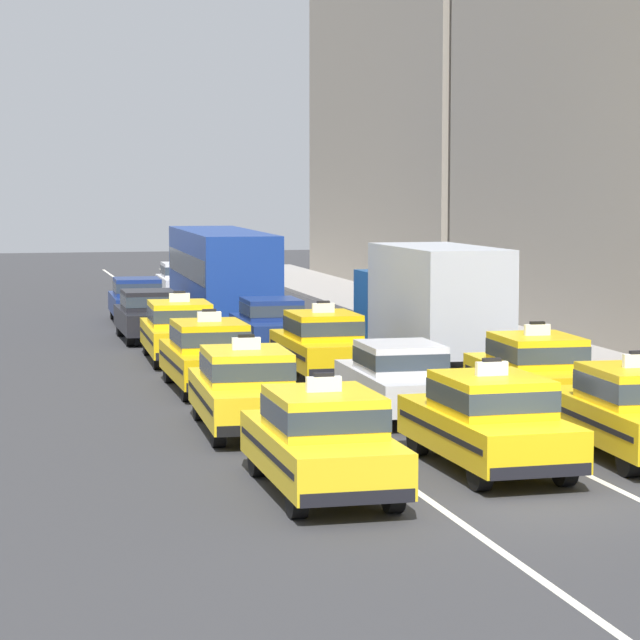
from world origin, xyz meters
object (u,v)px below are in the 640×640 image
object	(u,v)px
taxi_right_nearest	(635,410)
taxi_center_third	(322,343)
sedan_left_fifth	(148,314)
bus_center_fifth	(221,270)
sedan_left_sixth	(137,299)
sedan_center_fourth	(271,323)
box_truck_right_third	(429,301)
taxi_left_second	(246,388)
taxi_left_third	(209,354)
taxi_left_nearest	(322,440)
sedan_center_second	(399,377)
taxi_left_fourth	(179,330)
taxi_right_second	(535,371)
sedan_center_sixth	(182,280)
taxi_center_nearest	(489,420)

from	to	relation	value
taxi_right_nearest	taxi_center_third	bearing A→B (deg)	104.38
sedan_left_fifth	bus_center_fifth	bearing A→B (deg)	59.88
taxi_center_third	sedan_left_sixth	bearing A→B (deg)	101.49
sedan_center_fourth	box_truck_right_third	bearing A→B (deg)	-50.08
taxi_left_second	taxi_right_nearest	bearing A→B (deg)	-34.17
sedan_left_sixth	box_truck_right_third	bearing A→B (deg)	-65.33
sedan_left_sixth	taxi_center_third	distance (m)	15.35
taxi_left_third	bus_center_fifth	distance (m)	16.85
taxi_left_nearest	sedan_center_second	size ratio (longest dim) A/B	1.06
bus_center_fifth	taxi_left_third	bearing A→B (deg)	-100.51
taxi_left_third	box_truck_right_third	world-z (taller)	box_truck_right_third
sedan_left_fifth	taxi_right_nearest	xyz separation A→B (m)	(6.28, -20.89, 0.03)
taxi_left_third	taxi_right_nearest	distance (m)	11.66
sedan_center_second	taxi_right_nearest	size ratio (longest dim) A/B	0.93
sedan_left_fifth	bus_center_fifth	size ratio (longest dim) A/B	0.38
taxi_left_fourth	box_truck_right_third	bearing A→B (deg)	-23.10
bus_center_fifth	taxi_right_nearest	world-z (taller)	bus_center_fifth
bus_center_fifth	taxi_right_second	xyz separation A→B (m)	(3.32, -21.12, -0.94)
taxi_left_second	sedan_center_fourth	xyz separation A→B (m)	(3.11, 12.73, -0.03)
sedan_left_fifth	taxi_right_second	bearing A→B (deg)	-67.18
sedan_center_sixth	taxi_right_nearest	distance (m)	35.78
taxi_left_second	box_truck_right_third	size ratio (longest dim) A/B	0.66
sedan_center_fourth	box_truck_right_third	world-z (taller)	box_truck_right_third
sedan_left_sixth	taxi_center_nearest	size ratio (longest dim) A/B	0.94
sedan_center_second	bus_center_fifth	xyz separation A→B (m)	(-0.24, 21.20, 0.97)
sedan_center_sixth	taxi_left_nearest	bearing A→B (deg)	-94.53
taxi_left_second	taxi_right_second	distance (m)	6.64
box_truck_right_third	taxi_center_nearest	bearing A→B (deg)	-103.61
taxi_left_fourth	taxi_right_second	size ratio (longest dim) A/B	1.00
taxi_left_third	sedan_left_sixth	bearing A→B (deg)	89.64
sedan_left_fifth	sedan_center_second	distance (m)	16.01
taxi_center_nearest	bus_center_fifth	bearing A→B (deg)	90.30
taxi_left_nearest	taxi_left_second	bearing A→B (deg)	91.56
taxi_center_nearest	taxi_right_second	distance (m)	6.55
taxi_left_second	taxi_left_third	world-z (taller)	same
taxi_right_second	taxi_right_nearest	bearing A→B (deg)	-92.84
taxi_right_second	box_truck_right_third	bearing A→B (deg)	89.78
taxi_left_second	taxi_right_nearest	size ratio (longest dim) A/B	1.00
taxi_center_nearest	sedan_center_second	size ratio (longest dim) A/B	1.06
taxi_left_third	taxi_right_second	world-z (taller)	same
sedan_center_sixth	taxi_center_third	bearing A→B (deg)	-89.47
sedan_left_sixth	taxi_right_second	distance (m)	22.16
taxi_left_nearest	sedan_left_sixth	distance (m)	28.10
taxi_left_fourth	taxi_center_third	distance (m)	5.06
sedan_center_fourth	taxi_center_nearest	bearing A→B (deg)	-89.13
taxi_left_nearest	taxi_right_second	size ratio (longest dim) A/B	0.99
sedan_center_sixth	taxi_right_nearest	world-z (taller)	taxi_right_nearest
sedan_left_fifth	sedan_center_sixth	xyz separation A→B (m)	(3.10, 14.75, 0.00)
taxi_center_nearest	taxi_left_third	bearing A→B (deg)	107.30
sedan_center_second	box_truck_right_third	xyz separation A→B (m)	(3.11, 7.59, 0.93)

